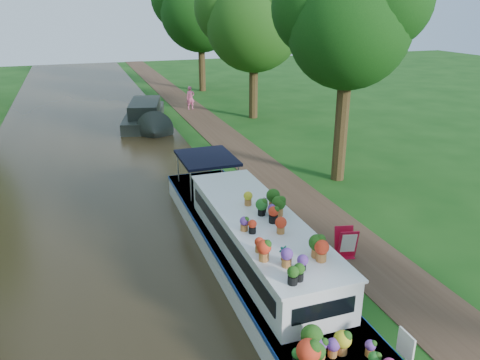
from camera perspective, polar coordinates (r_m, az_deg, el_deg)
name	(u,v)px	position (r m, az deg, el deg)	size (l,w,h in m)	color
ground	(286,220)	(16.42, 5.59, -4.88)	(100.00, 100.00, 0.00)	#134010
canal_water	(108,248)	(15.13, -15.75, -7.94)	(10.00, 100.00, 0.02)	black
towpath	(316,215)	(16.92, 9.29, -4.21)	(2.20, 100.00, 0.03)	#412D1E
plant_boat	(259,252)	(12.65, 2.38, -8.74)	(2.29, 13.52, 2.26)	white
tree_near_overhang	(349,17)	(19.34, 13.11, 18.83)	(5.52, 5.28, 8.99)	#332511
tree_near_mid	(253,15)	(30.47, 1.66, 19.51)	(6.90, 6.60, 9.40)	#332511
tree_near_far	(200,4)	(40.81, -4.94, 20.61)	(7.59, 7.26, 10.30)	#332511
second_boat	(145,115)	(29.82, -11.47, 7.75)	(3.62, 7.92, 1.46)	black
sandwich_board	(346,244)	(14.23, 12.80, -7.62)	(0.60, 0.57, 0.91)	#BA0D29
pedestrian_pink	(190,98)	(33.69, -6.06, 9.93)	(0.59, 0.38, 1.61)	pink
verge_plant	(261,208)	(16.76, 2.63, -3.38)	(0.42, 0.36, 0.47)	#1B5A20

